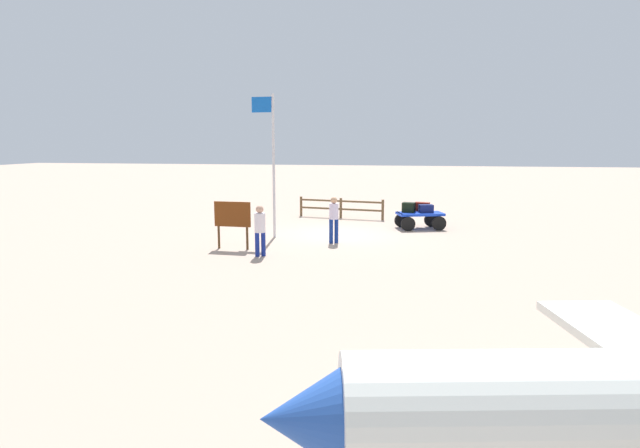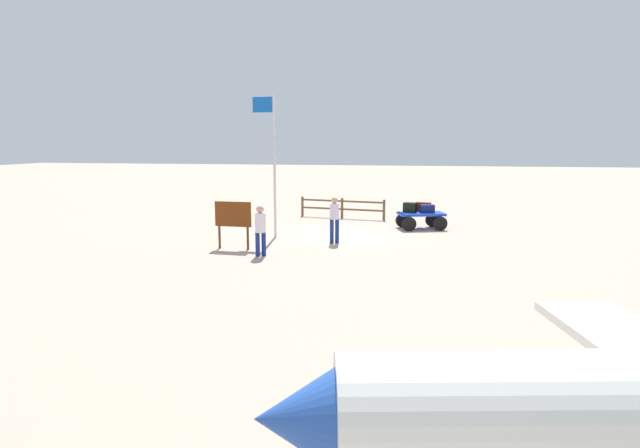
% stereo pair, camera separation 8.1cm
% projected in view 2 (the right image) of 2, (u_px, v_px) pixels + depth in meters
% --- Properties ---
extents(ground_plane, '(120.00, 120.00, 0.00)m').
position_uv_depth(ground_plane, '(339.00, 234.00, 20.44)').
color(ground_plane, tan).
extents(luggage_cart, '(2.11, 1.60, 0.68)m').
position_uv_depth(luggage_cart, '(421.00, 218.00, 21.61)').
color(luggage_cart, blue).
rests_on(luggage_cart, ground).
extents(suitcase_navy, '(0.65, 0.44, 0.36)m').
position_uv_depth(suitcase_navy, '(423.00, 207.00, 22.06)').
color(suitcase_navy, maroon).
rests_on(suitcase_navy, luggage_cart).
extents(suitcase_tan, '(0.64, 0.50, 0.32)m').
position_uv_depth(suitcase_tan, '(427.00, 209.00, 21.58)').
color(suitcase_tan, '#111C52').
rests_on(suitcase_tan, luggage_cart).
extents(suitcase_grey, '(0.57, 0.49, 0.40)m').
position_uv_depth(suitcase_grey, '(410.00, 207.00, 21.67)').
color(suitcase_grey, black).
rests_on(suitcase_grey, luggage_cart).
extents(worker_lead, '(0.47, 0.47, 1.61)m').
position_uv_depth(worker_lead, '(260.00, 227.00, 16.39)').
color(worker_lead, navy).
rests_on(worker_lead, ground).
extents(worker_trailing, '(0.44, 0.44, 1.65)m').
position_uv_depth(worker_trailing, '(334.00, 216.00, 18.50)').
color(worker_trailing, navy).
rests_on(worker_trailing, ground).
extents(flagpole, '(0.86, 0.11, 5.28)m').
position_uv_depth(flagpole, '(272.00, 155.00, 19.38)').
color(flagpole, silver).
rests_on(flagpole, ground).
extents(signboard, '(1.27, 0.13, 1.60)m').
position_uv_depth(signboard, '(233.00, 217.00, 17.49)').
color(signboard, '#4C3319').
rests_on(signboard, ground).
extents(wooden_fence, '(4.09, 0.81, 0.94)m').
position_uv_depth(wooden_fence, '(342.00, 206.00, 24.70)').
color(wooden_fence, brown).
rests_on(wooden_fence, ground).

